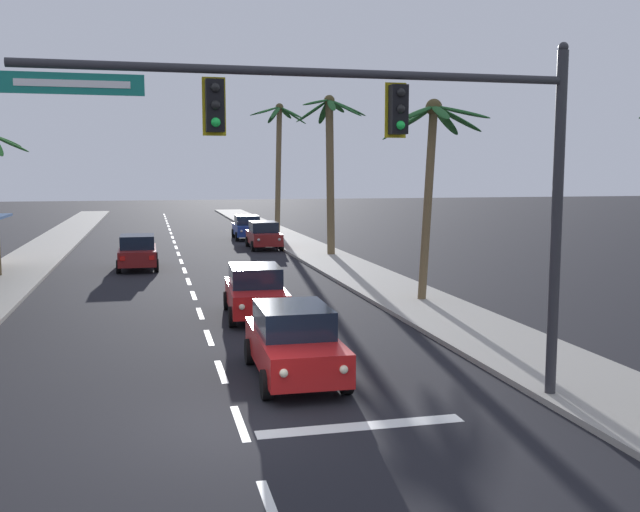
# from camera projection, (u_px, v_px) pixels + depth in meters

# --- Properties ---
(ground_plane) EXTENTS (220.00, 220.00, 0.00)m
(ground_plane) POSITION_uv_depth(u_px,v_px,m) (241.00, 425.00, 13.45)
(ground_plane) COLOR black
(sidewalk_right) EXTENTS (3.20, 110.00, 0.14)m
(sidewalk_right) POSITION_uv_depth(u_px,v_px,m) (349.00, 269.00, 34.56)
(sidewalk_right) COLOR #9E998E
(sidewalk_right) RESTS_ON ground
(sidewalk_left) EXTENTS (3.20, 110.00, 0.14)m
(sidewalk_left) POSITION_uv_depth(u_px,v_px,m) (4.00, 280.00, 30.95)
(sidewalk_left) COLOR #9E998E
(sidewalk_left) RESTS_ON ground
(lane_markings) EXTENTS (4.28, 88.86, 0.01)m
(lane_markings) POSITION_uv_depth(u_px,v_px,m) (194.00, 273.00, 33.57)
(lane_markings) COLOR silver
(lane_markings) RESTS_ON ground
(traffic_signal_mast) EXTENTS (10.59, 0.41, 7.32)m
(traffic_signal_mast) POSITION_uv_depth(u_px,v_px,m) (406.00, 147.00, 13.61)
(traffic_signal_mast) COLOR #2D2D33
(traffic_signal_mast) RESTS_ON ground
(sedan_lead_at_stop_bar) EXTENTS (2.00, 4.47, 1.68)m
(sedan_lead_at_stop_bar) POSITION_uv_depth(u_px,v_px,m) (294.00, 341.00, 16.46)
(sedan_lead_at_stop_bar) COLOR red
(sedan_lead_at_stop_bar) RESTS_ON ground
(sedan_third_in_queue) EXTENTS (2.11, 4.51, 1.68)m
(sedan_third_in_queue) POSITION_uv_depth(u_px,v_px,m) (255.00, 291.00, 23.41)
(sedan_third_in_queue) COLOR red
(sedan_third_in_queue) RESTS_ON ground
(sedan_oncoming_far) EXTENTS (1.95, 4.45, 1.68)m
(sedan_oncoming_far) POSITION_uv_depth(u_px,v_px,m) (138.00, 252.00, 34.98)
(sedan_oncoming_far) COLOR maroon
(sedan_oncoming_far) RESTS_ON ground
(sedan_parked_nearest_kerb) EXTENTS (2.04, 4.49, 1.68)m
(sedan_parked_nearest_kerb) POSITION_uv_depth(u_px,v_px,m) (247.00, 227.00, 50.43)
(sedan_parked_nearest_kerb) COLOR navy
(sedan_parked_nearest_kerb) RESTS_ON ground
(sedan_parked_mid_kerb) EXTENTS (2.00, 4.47, 1.68)m
(sedan_parked_mid_kerb) POSITION_uv_depth(u_px,v_px,m) (264.00, 235.00, 44.24)
(sedan_parked_mid_kerb) COLOR maroon
(sedan_parked_mid_kerb) RESTS_ON ground
(palm_right_second) EXTENTS (3.88, 4.13, 7.34)m
(palm_right_second) POSITION_uv_depth(u_px,v_px,m) (432.00, 150.00, 25.45)
(palm_right_second) COLOR brown
(palm_right_second) RESTS_ON ground
(palm_right_third) EXTENTS (3.95, 4.01, 8.96)m
(palm_right_third) POSITION_uv_depth(u_px,v_px,m) (330.00, 148.00, 39.49)
(palm_right_third) COLOR brown
(palm_right_third) RESTS_ON ground
(palm_right_farthest) EXTENTS (4.28, 4.20, 9.84)m
(palm_right_farthest) POSITION_uv_depth(u_px,v_px,m) (279.00, 146.00, 53.45)
(palm_right_farthest) COLOR brown
(palm_right_farthest) RESTS_ON ground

